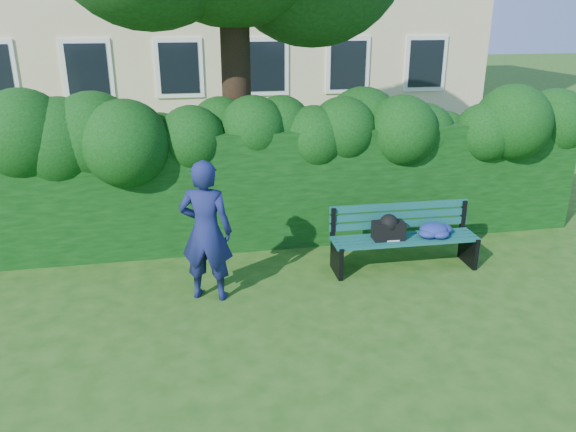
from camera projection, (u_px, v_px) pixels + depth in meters
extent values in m
plane|color=#204C15|center=(297.00, 303.00, 7.04)|extent=(80.00, 80.00, 0.00)
cube|color=white|center=(88.00, 70.00, 14.91)|extent=(1.30, 0.08, 1.60)
cube|color=black|center=(87.00, 70.00, 14.87)|extent=(1.05, 0.04, 1.35)
cube|color=white|center=(179.00, 68.00, 15.35)|extent=(1.30, 0.08, 1.60)
cube|color=black|center=(179.00, 68.00, 15.31)|extent=(1.05, 0.04, 1.35)
cube|color=white|center=(266.00, 66.00, 15.78)|extent=(1.30, 0.08, 1.60)
cube|color=black|center=(266.00, 67.00, 15.74)|extent=(1.05, 0.04, 1.35)
cube|color=white|center=(348.00, 65.00, 16.21)|extent=(1.30, 0.08, 1.60)
cube|color=black|center=(348.00, 65.00, 16.18)|extent=(1.05, 0.04, 1.35)
cube|color=white|center=(425.00, 64.00, 16.65)|extent=(1.30, 0.08, 1.60)
cube|color=black|center=(426.00, 64.00, 16.61)|extent=(1.05, 0.04, 1.35)
cube|color=black|center=(268.00, 185.00, 8.76)|extent=(10.00, 1.00, 1.80)
cylinder|color=black|center=(236.00, 82.00, 8.78)|extent=(0.46, 0.46, 4.81)
cube|color=#0D4541|center=(410.00, 244.00, 7.68)|extent=(2.06, 0.15, 0.04)
cube|color=#0D4541|center=(406.00, 241.00, 7.79)|extent=(2.06, 0.15, 0.04)
cube|color=#0D4541|center=(403.00, 237.00, 7.91)|extent=(2.06, 0.15, 0.04)
cube|color=#0D4541|center=(400.00, 234.00, 8.02)|extent=(2.06, 0.15, 0.04)
cube|color=#0D4541|center=(399.00, 224.00, 8.05)|extent=(2.06, 0.08, 0.10)
cube|color=#0D4541|center=(399.00, 215.00, 8.01)|extent=(2.06, 0.08, 0.10)
cube|color=#0D4541|center=(400.00, 206.00, 7.98)|extent=(2.06, 0.08, 0.10)
cube|color=black|center=(337.00, 259.00, 7.77)|extent=(0.07, 0.50, 0.44)
cube|color=black|center=(333.00, 223.00, 7.87)|extent=(0.06, 0.06, 0.45)
cube|color=black|center=(338.00, 246.00, 7.65)|extent=(0.07, 0.42, 0.05)
cube|color=black|center=(468.00, 249.00, 8.08)|extent=(0.07, 0.50, 0.44)
cube|color=black|center=(463.00, 215.00, 8.18)|extent=(0.06, 0.06, 0.45)
cube|color=black|center=(472.00, 236.00, 7.96)|extent=(0.07, 0.42, 0.05)
cube|color=white|center=(392.00, 239.00, 7.76)|extent=(0.18, 0.13, 0.02)
cube|color=black|center=(388.00, 230.00, 7.76)|extent=(0.44, 0.24, 0.25)
imported|color=#171D52|center=(206.00, 231.00, 6.90)|extent=(0.76, 0.62, 1.81)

